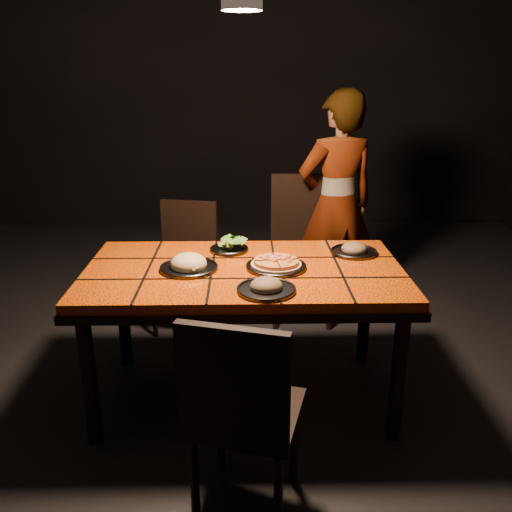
{
  "coord_description": "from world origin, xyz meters",
  "views": [
    {
      "loc": [
        0.01,
        -2.57,
        1.7
      ],
      "look_at": [
        0.06,
        -0.02,
        0.82
      ],
      "focal_mm": 38.0,
      "sensor_mm": 36.0,
      "label": 1
    }
  ],
  "objects_px": {
    "chair_near": "(241,408)",
    "chair_far_left": "(186,257)",
    "chair_far_right": "(303,237)",
    "diner": "(336,205)",
    "plate_pasta": "(189,265)",
    "plate_pizza": "(276,265)",
    "dining_table": "(244,282)"
  },
  "relations": [
    {
      "from": "chair_near",
      "to": "plate_pizza",
      "type": "bearing_deg",
      "value": -86.27
    },
    {
      "from": "plate_pizza",
      "to": "chair_far_right",
      "type": "bearing_deg",
      "value": 77.0
    },
    {
      "from": "chair_far_right",
      "to": "plate_pasta",
      "type": "bearing_deg",
      "value": -118.68
    },
    {
      "from": "diner",
      "to": "chair_far_left",
      "type": "bearing_deg",
      "value": -5.86
    },
    {
      "from": "chair_far_right",
      "to": "chair_near",
      "type": "bearing_deg",
      "value": -99.0
    },
    {
      "from": "chair_far_right",
      "to": "diner",
      "type": "height_order",
      "value": "diner"
    },
    {
      "from": "dining_table",
      "to": "chair_far_left",
      "type": "height_order",
      "value": "chair_far_left"
    },
    {
      "from": "plate_pizza",
      "to": "plate_pasta",
      "type": "distance_m",
      "value": 0.44
    },
    {
      "from": "dining_table",
      "to": "chair_far_right",
      "type": "height_order",
      "value": "chair_far_right"
    },
    {
      "from": "chair_near",
      "to": "chair_far_left",
      "type": "distance_m",
      "value": 1.81
    },
    {
      "from": "chair_far_left",
      "to": "chair_far_right",
      "type": "bearing_deg",
      "value": 23.11
    },
    {
      "from": "chair_near",
      "to": "chair_far_right",
      "type": "distance_m",
      "value": 1.98
    },
    {
      "from": "chair_near",
      "to": "plate_pizza",
      "type": "xyz_separation_m",
      "value": [
        0.17,
        0.85,
        0.26
      ]
    },
    {
      "from": "chair_far_left",
      "to": "chair_near",
      "type": "bearing_deg",
      "value": -66.07
    },
    {
      "from": "plate_pasta",
      "to": "dining_table",
      "type": "bearing_deg",
      "value": 4.2
    },
    {
      "from": "chair_near",
      "to": "chair_far_left",
      "type": "height_order",
      "value": "chair_near"
    },
    {
      "from": "chair_near",
      "to": "chair_far_left",
      "type": "relative_size",
      "value": 1.04
    },
    {
      "from": "plate_pizza",
      "to": "plate_pasta",
      "type": "height_order",
      "value": "plate_pasta"
    },
    {
      "from": "diner",
      "to": "plate_pasta",
      "type": "bearing_deg",
      "value": 33.76
    },
    {
      "from": "chair_far_left",
      "to": "chair_far_right",
      "type": "distance_m",
      "value": 0.83
    },
    {
      "from": "plate_pizza",
      "to": "plate_pasta",
      "type": "xyz_separation_m",
      "value": [
        -0.44,
        -0.01,
        0.01
      ]
    },
    {
      "from": "chair_far_left",
      "to": "plate_pasta",
      "type": "xyz_separation_m",
      "value": [
        0.12,
        -0.94,
        0.28
      ]
    },
    {
      "from": "chair_far_left",
      "to": "plate_pizza",
      "type": "bearing_deg",
      "value": -47.17
    },
    {
      "from": "chair_near",
      "to": "plate_pasta",
      "type": "distance_m",
      "value": 0.92
    },
    {
      "from": "diner",
      "to": "plate_pasta",
      "type": "xyz_separation_m",
      "value": [
        -0.93,
        -1.15,
        -0.02
      ]
    },
    {
      "from": "dining_table",
      "to": "chair_near",
      "type": "bearing_deg",
      "value": -90.84
    },
    {
      "from": "chair_far_left",
      "to": "plate_pasta",
      "type": "height_order",
      "value": "chair_far_left"
    },
    {
      "from": "chair_far_right",
      "to": "plate_pizza",
      "type": "distance_m",
      "value": 1.13
    },
    {
      "from": "chair_far_right",
      "to": "diner",
      "type": "bearing_deg",
      "value": 15.56
    },
    {
      "from": "dining_table",
      "to": "diner",
      "type": "height_order",
      "value": "diner"
    },
    {
      "from": "chair_near",
      "to": "plate_pasta",
      "type": "bearing_deg",
      "value": -57.11
    },
    {
      "from": "dining_table",
      "to": "chair_far_right",
      "type": "distance_m",
      "value": 1.16
    }
  ]
}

